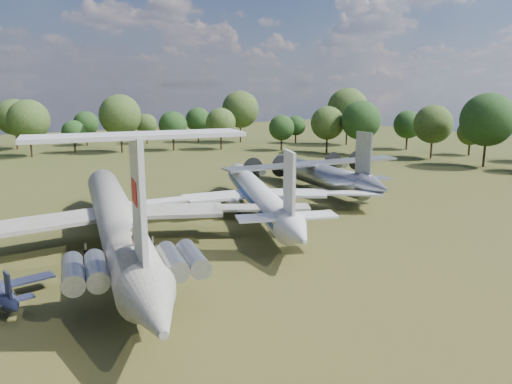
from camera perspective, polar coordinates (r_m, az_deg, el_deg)
ground at (r=57.74m, az=-10.19°, el=-5.84°), size 300.00×300.00×0.00m
il62_airliner at (r=55.36m, az=-15.60°, el=-3.81°), size 57.46×67.22×5.70m
tu104_jet at (r=67.82m, az=0.23°, el=-0.88°), size 51.04×57.14×4.70m
an12_transport at (r=84.65m, az=7.05°, el=1.68°), size 37.67×40.88×4.79m
person_on_il62 at (r=39.06m, az=-13.74°, el=-4.65°), size 0.69×0.50×1.78m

